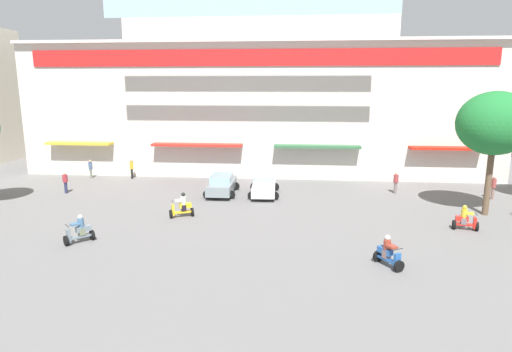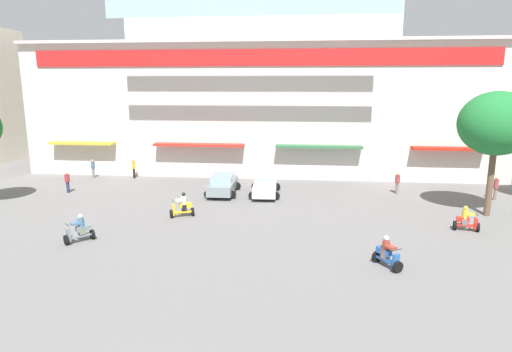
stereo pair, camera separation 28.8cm
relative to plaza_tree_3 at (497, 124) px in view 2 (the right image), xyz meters
name	(u,v)px [view 2 (the right image)]	position (x,y,z in m)	size (l,w,h in m)	color
ground_plane	(221,253)	(-15.35, -7.83, -5.69)	(128.00, 128.00, 0.00)	slate
colonial_building	(265,80)	(-15.36, 15.92, 2.75)	(41.64, 18.65, 19.85)	beige
plaza_tree_3	(497,124)	(0.00, 0.00, 0.00)	(4.47, 3.90, 7.65)	brown
parked_car_0	(223,184)	(-17.34, 3.59, -4.95)	(2.38, 4.34, 1.46)	gray
parked_car_1	(265,185)	(-14.20, 3.60, -4.94)	(2.34, 4.52, 1.51)	silver
scooter_rider_2	(182,207)	(-18.81, -2.31, -5.05)	(1.54, 1.08, 1.55)	black
scooter_rider_3	(79,230)	(-22.93, -7.13, -5.08)	(1.39, 1.42, 1.48)	black
scooter_rider_5	(466,221)	(-2.36, -3.17, -5.11)	(1.39, 0.74, 1.44)	black
scooter_rider_6	(387,254)	(-7.66, -8.70, -5.09)	(1.22, 1.50, 1.45)	black
pedestrian_0	(67,181)	(-29.05, 2.75, -4.77)	(0.51, 0.51, 1.62)	#272B49
pedestrian_1	(134,167)	(-26.02, 8.19, -4.70)	(0.43, 0.43, 1.71)	black
pedestrian_2	(397,182)	(-4.45, 5.01, -4.76)	(0.51, 0.51, 1.64)	slate
pedestrian_3	(496,187)	(2.07, 3.94, -4.72)	(0.35, 0.35, 1.69)	#806259
pedestrian_4	(93,167)	(-29.63, 8.02, -4.77)	(0.46, 0.46, 1.62)	slate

